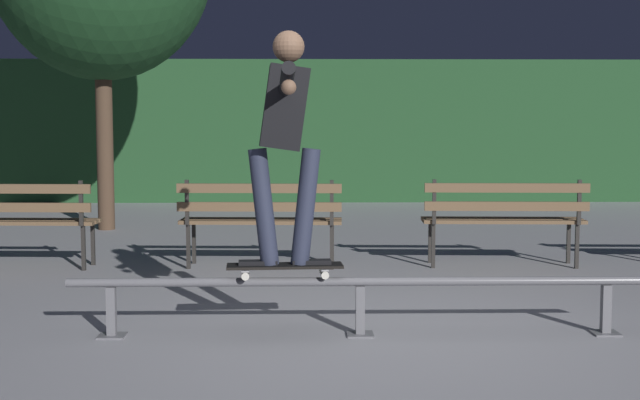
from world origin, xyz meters
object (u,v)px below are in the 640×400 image
(skateboarder, at_px, (285,127))
(park_bench_right_center, at_px, (504,213))
(skateboard, at_px, (285,267))
(grind_rail, at_px, (360,290))
(park_bench_left_center, at_px, (260,214))
(park_bench_leftmost, at_px, (14,215))

(skateboarder, height_order, park_bench_right_center, skateboarder)
(skateboard, height_order, park_bench_right_center, park_bench_right_center)
(grind_rail, distance_m, park_bench_left_center, 2.85)
(park_bench_right_center, bearing_deg, grind_rail, -120.58)
(park_bench_left_center, xyz_separation_m, park_bench_right_center, (2.41, 0.00, 0.00))
(grind_rail, bearing_deg, skateboard, 180.00)
(grind_rail, bearing_deg, park_bench_right_center, 59.42)
(grind_rail, xyz_separation_m, park_bench_leftmost, (-3.21, 2.73, 0.23))
(park_bench_right_center, bearing_deg, park_bench_leftmost, 180.00)
(skateboard, xyz_separation_m, park_bench_right_center, (2.12, 2.73, 0.06))
(skateboarder, bearing_deg, skateboard, -176.66)
(park_bench_left_center, height_order, park_bench_right_center, same)
(skateboard, distance_m, skateboarder, 0.94)
(park_bench_leftmost, xyz_separation_m, park_bench_right_center, (4.82, 0.00, 0.00))
(skateboard, bearing_deg, grind_rail, -0.00)
(skateboard, bearing_deg, park_bench_right_center, 52.13)
(skateboard, xyz_separation_m, park_bench_leftmost, (-2.70, 2.73, 0.06))
(skateboarder, xyz_separation_m, park_bench_leftmost, (-2.70, 2.73, -0.87))
(skateboarder, relative_size, park_bench_leftmost, 0.96)
(skateboarder, distance_m, park_bench_leftmost, 3.94)
(skateboarder, bearing_deg, park_bench_left_center, 96.10)
(skateboarder, bearing_deg, grind_rail, -0.02)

